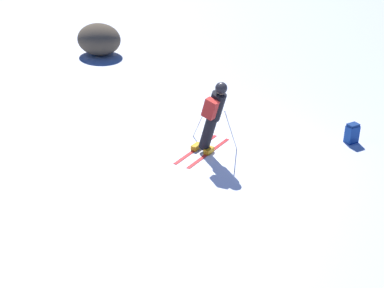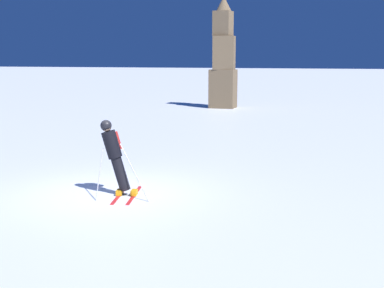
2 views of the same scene
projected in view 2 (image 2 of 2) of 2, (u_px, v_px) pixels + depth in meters
ground_plane at (109, 194)px, 13.20m from camera, size 300.00×300.00×0.00m
skier at (115, 153)px, 12.93m from camera, size 1.41×1.84×1.89m
rock_pillar at (223, 62)px, 35.04m from camera, size 1.64×1.44×7.22m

